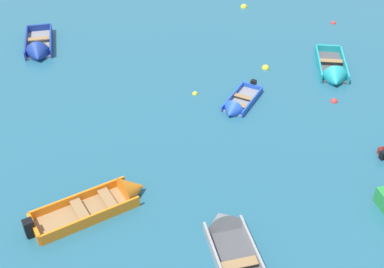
# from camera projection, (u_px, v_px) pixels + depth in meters

# --- Properties ---
(rowboat_blue_midfield_right) EXTENTS (2.33, 3.29, 1.05)m
(rowboat_blue_midfield_right) POSITION_uv_depth(u_px,v_px,m) (236.00, 107.00, 24.98)
(rowboat_blue_midfield_right) COLOR gray
(rowboat_blue_midfield_right) RESTS_ON ground_plane
(rowboat_turquoise_back_row_center) EXTENTS (1.77, 4.28, 1.37)m
(rowboat_turquoise_back_row_center) POSITION_uv_depth(u_px,v_px,m) (333.00, 73.00, 27.48)
(rowboat_turquoise_back_row_center) COLOR #4C4C51
(rowboat_turquoise_back_row_center) RESTS_ON ground_plane
(rowboat_deep_blue_near_camera) EXTENTS (2.53, 4.59, 1.41)m
(rowboat_deep_blue_near_camera) POSITION_uv_depth(u_px,v_px,m) (39.00, 50.00, 29.70)
(rowboat_deep_blue_near_camera) COLOR gray
(rowboat_deep_blue_near_camera) RESTS_ON ground_plane
(rowboat_orange_foreground_center) EXTENTS (4.54, 3.62, 1.30)m
(rowboat_orange_foreground_center) POSITION_uv_depth(u_px,v_px,m) (110.00, 199.00, 19.61)
(rowboat_orange_foreground_center) COLOR #99754C
(rowboat_orange_foreground_center) RESTS_ON ground_plane
(rowboat_grey_center) EXTENTS (2.55, 4.54, 1.36)m
(rowboat_grey_center) POSITION_uv_depth(u_px,v_px,m) (229.00, 239.00, 18.02)
(rowboat_grey_center) COLOR #4C4C51
(rowboat_grey_center) RESTS_ON ground_plane
(mooring_buoy_near_foreground) EXTENTS (0.43, 0.43, 0.43)m
(mooring_buoy_near_foreground) POSITION_uv_depth(u_px,v_px,m) (265.00, 68.00, 28.41)
(mooring_buoy_near_foreground) COLOR yellow
(mooring_buoy_near_foreground) RESTS_ON ground_plane
(mooring_buoy_outer_edge) EXTENTS (0.36, 0.36, 0.36)m
(mooring_buoy_outer_edge) POSITION_uv_depth(u_px,v_px,m) (334.00, 102.00, 25.64)
(mooring_buoy_outer_edge) COLOR red
(mooring_buoy_outer_edge) RESTS_ON ground_plane
(mooring_buoy_central) EXTENTS (0.29, 0.29, 0.29)m
(mooring_buoy_central) POSITION_uv_depth(u_px,v_px,m) (195.00, 94.00, 26.22)
(mooring_buoy_central) COLOR yellow
(mooring_buoy_central) RESTS_ON ground_plane
(mooring_buoy_trailing) EXTENTS (0.48, 0.48, 0.48)m
(mooring_buoy_trailing) POSITION_uv_depth(u_px,v_px,m) (244.00, 7.00, 35.43)
(mooring_buoy_trailing) COLOR yellow
(mooring_buoy_trailing) RESTS_ON ground_plane
(mooring_buoy_between_boats_right) EXTENTS (0.33, 0.33, 0.33)m
(mooring_buoy_between_boats_right) POSITION_uv_depth(u_px,v_px,m) (333.00, 23.00, 33.26)
(mooring_buoy_between_boats_right) COLOR red
(mooring_buoy_between_boats_right) RESTS_ON ground_plane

